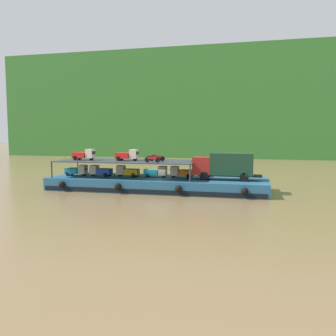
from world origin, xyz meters
name	(u,v)px	position (x,y,z in m)	size (l,w,h in m)	color
ground_plane	(157,190)	(0.00, 0.00, 0.00)	(400.00, 400.00, 0.00)	brown
hillside_far_bank	(217,98)	(0.00, 71.15, 17.86)	(129.62, 30.40, 31.70)	#33702D
cargo_barge	(157,184)	(0.00, -0.04, 0.75)	(26.23, 8.00, 1.50)	#23567A
covered_lorry	(225,165)	(8.13, -0.21, 3.19)	(7.86, 2.31, 3.10)	maroon
cargo_rack	(127,161)	(-3.80, 0.00, 3.43)	(17.03, 6.58, 2.00)	#2D333D
mini_truck_lower_stern	(77,170)	(-10.36, -0.53, 2.19)	(2.75, 1.22, 1.38)	teal
mini_truck_lower_aft	(100,171)	(-7.18, -0.42, 2.19)	(2.78, 1.27, 1.38)	#1E47B7
mini_truck_lower_mid	(127,171)	(-3.77, -0.04, 2.19)	(2.75, 1.22, 1.38)	gold
mini_truck_lower_fore	(156,172)	(-0.17, 0.17, 2.19)	(2.75, 1.22, 1.38)	teal
mini_truck_lower_bow	(182,172)	(2.94, 0.48, 2.19)	(2.74, 1.20, 1.38)	orange
mini_truck_upper_stern	(84,155)	(-9.30, -0.51, 4.19)	(2.77, 1.25, 1.38)	red
mini_truck_upper_mid	(127,155)	(-3.70, -0.17, 4.19)	(2.74, 1.20, 1.38)	red
motorcycle_upper_port	(152,159)	(-0.03, -1.97, 3.93)	(1.90, 0.55, 0.87)	black
motorcycle_upper_centre	(157,158)	(0.00, 0.00, 3.93)	(1.90, 0.55, 0.87)	black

